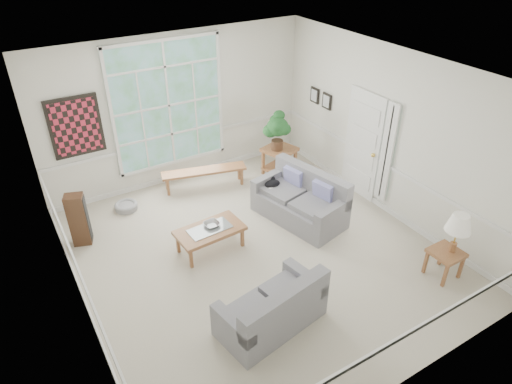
% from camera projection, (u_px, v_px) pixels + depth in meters
% --- Properties ---
extents(floor, '(5.50, 6.00, 0.01)m').
position_uv_depth(floor, '(257.00, 253.00, 7.59)').
color(floor, '#B8AF9B').
rests_on(floor, ground).
extents(ceiling, '(5.50, 6.00, 0.02)m').
position_uv_depth(ceiling, '(257.00, 76.00, 6.00)').
color(ceiling, white).
rests_on(ceiling, ground).
extents(wall_back, '(5.50, 0.02, 3.00)m').
position_uv_depth(wall_back, '(178.00, 110.00, 8.98)').
color(wall_back, silver).
rests_on(wall_back, ground).
extents(wall_front, '(5.50, 0.02, 3.00)m').
position_uv_depth(wall_front, '(411.00, 300.00, 4.62)').
color(wall_front, silver).
rests_on(wall_front, ground).
extents(wall_left, '(0.02, 6.00, 3.00)m').
position_uv_depth(wall_left, '(66.00, 232.00, 5.59)').
color(wall_left, silver).
rests_on(wall_left, ground).
extents(wall_right, '(0.02, 6.00, 3.00)m').
position_uv_depth(wall_right, '(391.00, 134.00, 8.01)').
color(wall_right, silver).
rests_on(wall_right, ground).
extents(window_back, '(2.30, 0.08, 2.40)m').
position_uv_depth(window_back, '(169.00, 105.00, 8.78)').
color(window_back, white).
rests_on(window_back, wall_back).
extents(entry_door, '(0.08, 0.90, 2.10)m').
position_uv_depth(entry_door, '(362.00, 145.00, 8.66)').
color(entry_door, white).
rests_on(entry_door, floor).
extents(door_sidelight, '(0.08, 0.26, 1.90)m').
position_uv_depth(door_sidelight, '(387.00, 153.00, 8.15)').
color(door_sidelight, white).
rests_on(door_sidelight, wall_right).
extents(wall_art, '(0.90, 0.06, 1.10)m').
position_uv_depth(wall_art, '(76.00, 127.00, 8.03)').
color(wall_art, maroon).
rests_on(wall_art, wall_back).
extents(wall_frame_near, '(0.04, 0.26, 0.32)m').
position_uv_depth(wall_frame_near, '(326.00, 101.00, 9.23)').
color(wall_frame_near, black).
rests_on(wall_frame_near, wall_right).
extents(wall_frame_far, '(0.04, 0.26, 0.32)m').
position_uv_depth(wall_frame_far, '(314.00, 95.00, 9.52)').
color(wall_frame_far, black).
rests_on(wall_frame_far, wall_right).
extents(loveseat_right, '(1.21, 1.82, 0.90)m').
position_uv_depth(loveseat_right, '(299.00, 198.00, 8.19)').
color(loveseat_right, slate).
rests_on(loveseat_right, floor).
extents(loveseat_front, '(1.57, 0.99, 0.79)m').
position_uv_depth(loveseat_front, '(271.00, 303.00, 6.09)').
color(loveseat_front, slate).
rests_on(loveseat_front, floor).
extents(coffee_table, '(1.14, 0.66, 0.41)m').
position_uv_depth(coffee_table, '(210.00, 239.00, 7.57)').
color(coffee_table, brown).
rests_on(coffee_table, floor).
extents(pewter_bowl, '(0.33, 0.33, 0.08)m').
position_uv_depth(pewter_bowl, '(212.00, 224.00, 7.51)').
color(pewter_bowl, gray).
rests_on(pewter_bowl, coffee_table).
extents(window_bench, '(1.72, 0.76, 0.40)m').
position_uv_depth(window_bench, '(205.00, 179.00, 9.28)').
color(window_bench, brown).
rests_on(window_bench, floor).
extents(end_table, '(0.76, 0.76, 0.60)m').
position_uv_depth(end_table, '(279.00, 161.00, 9.70)').
color(end_table, brown).
rests_on(end_table, floor).
extents(houseplant, '(0.66, 0.66, 0.83)m').
position_uv_depth(houseplant, '(277.00, 131.00, 9.28)').
color(houseplant, '#1D5122').
rests_on(houseplant, end_table).
extents(side_table, '(0.46, 0.46, 0.47)m').
position_uv_depth(side_table, '(444.00, 263.00, 7.01)').
color(side_table, brown).
rests_on(side_table, floor).
extents(table_lamp, '(0.48, 0.48, 0.66)m').
position_uv_depth(table_lamp, '(457.00, 233.00, 6.73)').
color(table_lamp, white).
rests_on(table_lamp, side_table).
extents(pet_bed, '(0.57, 0.57, 0.13)m').
position_uv_depth(pet_bed, '(126.00, 206.00, 8.66)').
color(pet_bed, gray).
rests_on(pet_bed, floor).
extents(floor_speaker, '(0.36, 0.32, 0.95)m').
position_uv_depth(floor_speaker, '(78.00, 220.00, 7.58)').
color(floor_speaker, '#402718').
rests_on(floor_speaker, floor).
extents(cat, '(0.37, 0.31, 0.15)m').
position_uv_depth(cat, '(272.00, 184.00, 8.45)').
color(cat, black).
rests_on(cat, loveseat_right).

